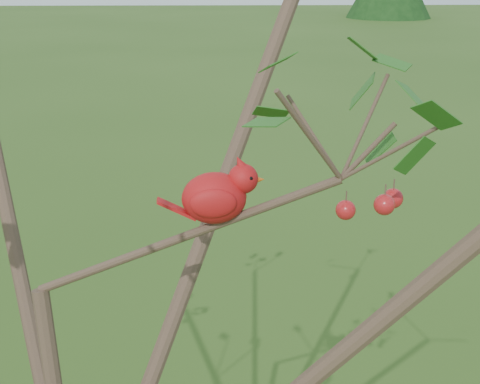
# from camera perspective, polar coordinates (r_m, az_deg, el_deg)

# --- Properties ---
(crabapple_tree) EXTENTS (2.35, 2.05, 2.95)m
(crabapple_tree) POSITION_cam_1_polar(r_m,az_deg,el_deg) (1.25, -15.48, -3.66)
(crabapple_tree) COLOR #3A291F
(crabapple_tree) RESTS_ON ground
(cardinal) EXTENTS (0.21, 0.11, 0.15)m
(cardinal) POSITION_cam_1_polar(r_m,az_deg,el_deg) (1.28, -1.91, -0.27)
(cardinal) COLOR red
(cardinal) RESTS_ON ground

